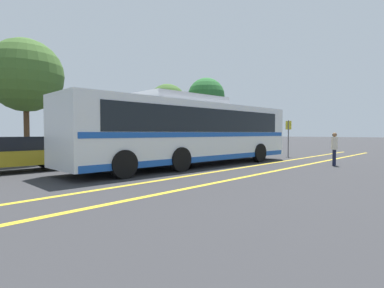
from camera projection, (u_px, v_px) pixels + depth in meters
ground_plane at (197, 165)px, 14.63m from camera, size 220.00×220.00×0.00m
lane_strip_0 at (230, 170)px, 12.86m from camera, size 32.51×0.20×0.01m
lane_strip_1 at (264, 173)px, 11.73m from camera, size 32.51×0.20×0.01m
curb_strip at (123, 158)px, 18.21m from camera, size 40.51×0.36×0.15m
transit_bus at (192, 130)px, 14.27m from camera, size 12.93×3.26×3.30m
parked_car_1 at (12, 154)px, 12.01m from camera, size 4.91×2.06×1.43m
parked_car_2 at (131, 149)px, 16.03m from camera, size 4.41×2.13×1.42m
parked_car_3 at (195, 146)px, 19.90m from camera, size 4.46×2.15×1.32m
pedestrian_0 at (334, 147)px, 14.39m from camera, size 0.47×0.37×1.59m
bus_stop_sign at (288, 134)px, 19.65m from camera, size 0.07×0.40×2.41m
tree_0 at (206, 97)px, 27.81m from camera, size 3.42×3.42×6.68m
tree_1 at (168, 103)px, 25.46m from camera, size 3.26×3.26×5.73m
tree_3 at (26, 76)px, 15.72m from camera, size 3.81×3.81×6.50m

